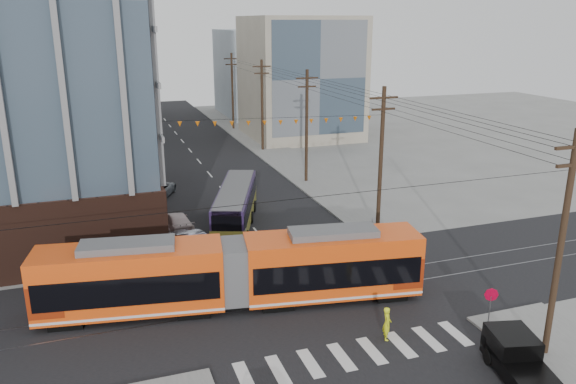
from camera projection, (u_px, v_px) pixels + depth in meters
The scene contains 16 objects.
ground at pixel (332, 324), 29.72m from camera, with size 160.00×160.00×0.00m, color slate.
bg_bldg_nw_near at pixel (37, 75), 68.70m from camera, with size 18.00×16.00×18.00m, color #8C99A5.
bg_bldg_ne_near at pixel (300, 78), 75.77m from camera, with size 14.00×14.00×16.00m, color gray.
bg_bldg_nw_far at pixel (66, 57), 87.41m from camera, with size 16.00×18.00×20.00m, color gray.
bg_bldg_ne_far at pixel (270, 73), 94.75m from camera, with size 16.00×16.00×14.00m, color #8C99A5.
utility_pole_near at pixel (560, 249), 25.37m from camera, with size 0.30×0.30×11.00m, color black.
utility_pole_far at pixel (232, 92), 81.36m from camera, with size 0.30×0.30×11.00m, color black.
streetcar at pixel (234, 272), 31.05m from camera, with size 21.08×2.96×4.06m, color #F14C10, non-canonical shape.
city_bus at pixel (235, 206), 43.68m from camera, with size 2.41×11.11×3.15m, color #291A41, non-canonical shape.
pickup_truck at pixel (527, 369), 24.33m from camera, with size 1.87×5.25×1.78m, color black, non-canonical shape.
parked_car_silver at pixel (188, 243), 38.40m from camera, with size 1.73×4.95×1.63m, color #989EB1.
parked_car_white at pixel (177, 222), 42.70m from camera, with size 1.94×4.78×1.39m, color silver.
parked_car_grey at pixel (158, 189), 51.05m from camera, with size 2.27×4.92×1.37m, color slate.
pedestrian at pixel (387, 323), 28.03m from camera, with size 0.64×0.42×1.76m, color yellow.
stop_sign at pixel (489, 312), 28.51m from camera, with size 0.72×0.72×2.35m, color #A80122, non-canonical shape.
jersey_barrier at pixel (377, 231), 41.86m from camera, with size 0.84×3.73×0.75m, color #5F5F5F.
Camera 1 is at (-10.88, -24.14, 15.36)m, focal length 35.00 mm.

